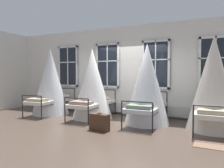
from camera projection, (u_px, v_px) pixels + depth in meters
name	position (u px, v px, depth m)	size (l,w,h in m)	color
ground	(117.00, 121.00, 6.79)	(19.10, 19.10, 0.00)	#4C3D33
back_wall_with_windows	(131.00, 71.00, 7.85)	(10.39, 0.10, 3.25)	silver
window_bank	(130.00, 87.00, 7.77)	(6.54, 0.10, 2.59)	black
cot_first	(50.00, 82.00, 8.00)	(1.37, 1.95, 2.45)	black
cot_second	(92.00, 85.00, 7.23)	(1.37, 1.93, 2.35)	black
cot_third	(147.00, 85.00, 6.41)	(1.37, 1.94, 2.41)	black
cot_fourth	(213.00, 84.00, 5.65)	(1.37, 1.94, 2.53)	black
rug_fourth	(214.00, 146.00, 4.45)	(0.80, 0.56, 0.01)	brown
suitcase_dark	(99.00, 122.00, 5.66)	(0.58, 0.29, 0.47)	#472D1E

